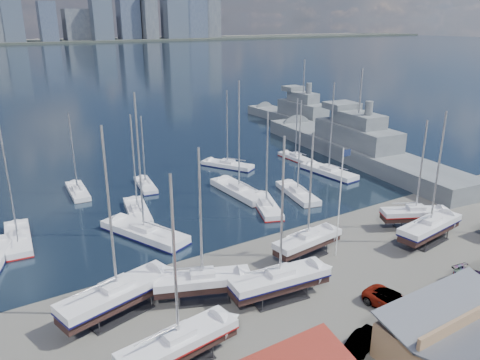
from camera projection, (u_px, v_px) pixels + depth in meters
ground at (324, 270)px, 49.68m from camera, size 1400.00×1400.00×0.00m
shed_grey at (465, 334)px, 36.21m from camera, size 12.60×8.40×4.17m
sailboat_cradle_0 at (118, 294)px, 41.47m from camera, size 11.24×5.57×17.39m
sailboat_cradle_1 at (179, 343)px, 35.32m from camera, size 9.86×3.85×15.56m
sailboat_cradle_2 at (202, 281)px, 43.75m from camera, size 9.42×5.72×14.96m
sailboat_cradle_3 at (280, 280)px, 43.90m from camera, size 10.10×3.86×15.92m
sailboat_cradle_4 at (308, 241)px, 51.89m from camera, size 8.85×3.30×14.26m
sailboat_cradle_5 at (430, 227)px, 55.20m from camera, size 10.03×3.82×15.83m
sailboat_cradle_6 at (415, 214)px, 59.16m from camera, size 8.69×6.01×13.97m
sailboat_moored_1 at (18, 240)px, 55.80m from camera, size 3.83×10.27×15.00m
sailboat_moored_2 at (78, 192)px, 71.33m from camera, size 3.10×8.79×13.03m
sailboat_moored_3 at (144, 234)px, 57.29m from camera, size 7.89×12.73×18.46m
sailboat_moored_4 at (138, 212)px, 63.80m from camera, size 4.61×9.90×14.43m
sailboat_moored_5 at (146, 186)px, 74.11m from camera, size 3.50×8.27×11.98m
sailboat_moored_6 at (266, 207)px, 65.71m from camera, size 6.06×9.99×14.46m
sailboat_moored_7 at (239, 192)px, 71.33m from camera, size 3.54×11.94×17.93m
sailboat_moored_8 at (228, 166)px, 84.22m from camera, size 7.11×9.75×14.45m
sailboat_moored_9 at (297, 194)px, 70.44m from camera, size 5.00×10.41×15.15m
sailboat_moored_10 at (329, 173)px, 80.29m from camera, size 3.95×11.18×16.39m
sailboat_moored_11 at (295, 158)px, 88.97m from camera, size 2.32×8.15×12.17m
naval_ship_east at (356, 150)px, 89.29m from camera, size 14.85×53.07×18.72m
naval_ship_west at (302, 119)px, 117.86m from camera, size 6.59×40.36×17.63m
car_b at (364, 340)px, 37.76m from camera, size 4.55×2.67×1.42m
car_c at (395, 303)px, 42.52m from camera, size 3.47×6.17×1.63m
flagpole at (341, 195)px, 50.47m from camera, size 1.11×0.12×12.57m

